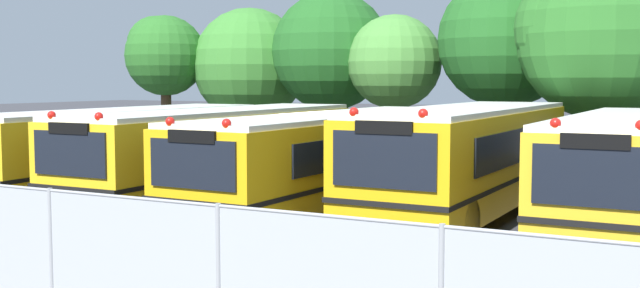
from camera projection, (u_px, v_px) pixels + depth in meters
name	position (u px, v px, depth m)	size (l,w,h in m)	color
ground_plane	(337.00, 206.00, 19.85)	(160.00, 160.00, 0.00)	#38383D
school_bus_0	(123.00, 145.00, 22.77)	(2.87, 11.35, 2.53)	yellow
school_bus_1	(221.00, 149.00, 21.19)	(2.60, 11.33, 2.59)	yellow
school_bus_2	(336.00, 156.00, 19.47)	(2.80, 11.69, 2.54)	yellow
school_bus_3	(468.00, 156.00, 18.32)	(2.63, 10.23, 2.75)	yellow
school_bus_4	(629.00, 168.00, 16.32)	(2.45, 9.74, 2.64)	yellow
tree_0	(163.00, 53.00, 32.06)	(3.52, 3.34, 5.96)	#4C3823
tree_1	(250.00, 66.00, 32.11)	(4.77, 4.77, 6.26)	#4C3823
tree_2	(330.00, 53.00, 30.36)	(4.67, 4.67, 6.73)	#4C3823
tree_3	(398.00, 62.00, 28.26)	(3.48, 3.48, 5.67)	#4C3823
tree_4	(509.00, 40.00, 26.27)	(4.65, 4.65, 6.96)	#4C3823
tree_5	(596.00, 33.00, 23.16)	(5.15, 5.15, 7.19)	#4C3823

